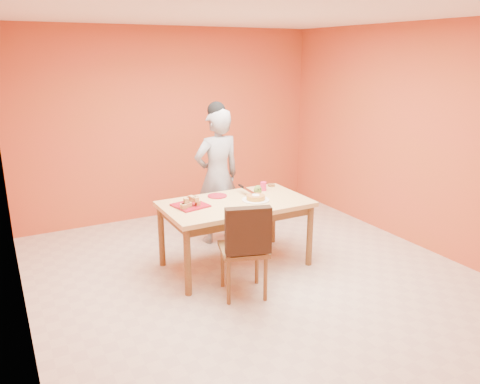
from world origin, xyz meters
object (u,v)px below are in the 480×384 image
dining_chair (244,247)px  dining_table (236,210)px  person (217,177)px  red_dinner_plate (217,196)px  checker_tin (271,185)px  sponge_cake (256,197)px  magenta_glass (263,186)px  pastry_platter (190,205)px  egg_ornament (258,190)px

dining_chair → dining_table: bearing=86.5°
dining_chair → person: size_ratio=0.58×
dining_table → dining_chair: 0.70m
red_dinner_plate → checker_tin: checker_tin is taller
red_dinner_plate → sponge_cake: size_ratio=1.07×
dining_chair → sponge_cake: 0.79m
dining_table → magenta_glass: magenta_glass is taller
pastry_platter → magenta_glass: magenta_glass is taller
sponge_cake → pastry_platter: bearing=167.9°
red_dinner_plate → dining_chair: bearing=-99.2°
dining_table → egg_ornament: bearing=14.8°
egg_ornament → checker_tin: 0.43m
pastry_platter → sponge_cake: 0.74m
dining_chair → magenta_glass: bearing=66.9°
person → checker_tin: person is taller
egg_ornament → magenta_glass: 0.22m
red_dinner_plate → magenta_glass: bearing=-4.2°
checker_tin → person: bearing=141.8°
person → pastry_platter: (-0.65, -0.68, -0.08)m
red_dinner_plate → magenta_glass: 0.59m
magenta_glass → red_dinner_plate: bearing=175.8°
red_dinner_plate → egg_ornament: (0.43, -0.19, 0.05)m
dining_chair → sponge_cake: (0.46, 0.58, 0.29)m
magenta_glass → checker_tin: bearing=32.1°
person → sponge_cake: size_ratio=8.21×
sponge_cake → dining_table: bearing=163.9°
egg_ornament → magenta_glass: egg_ornament is taller
dining_table → pastry_platter: pastry_platter is taller
pastry_platter → red_dinner_plate: size_ratio=1.46×
pastry_platter → sponge_cake: sponge_cake is taller
pastry_platter → checker_tin: checker_tin is taller
red_dinner_plate → dining_table: bearing=-72.2°
person → red_dinner_plate: (-0.24, -0.49, -0.08)m
person → egg_ornament: bearing=101.6°
dining_table → person: (0.15, 0.77, 0.19)m
dining_chair → magenta_glass: 1.19m
egg_ornament → checker_tin: (0.34, 0.26, -0.05)m
dining_table → checker_tin: (0.68, 0.35, 0.11)m
dining_chair → checker_tin: bearing=64.1°
pastry_platter → red_dinner_plate: pastry_platter is taller
magenta_glass → checker_tin: 0.22m
dining_table → sponge_cake: sponge_cake is taller
dining_chair → magenta_glass: (0.74, 0.88, 0.30)m
dining_table → pastry_platter: (-0.50, 0.09, 0.10)m
dining_chair → sponge_cake: size_ratio=4.75×
red_dinner_plate → pastry_platter: bearing=-155.2°
egg_ornament → magenta_glass: bearing=27.4°
egg_ornament → magenta_glass: (0.16, 0.15, -0.01)m
pastry_platter → magenta_glass: 1.01m
dining_chair → person: bearing=91.6°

